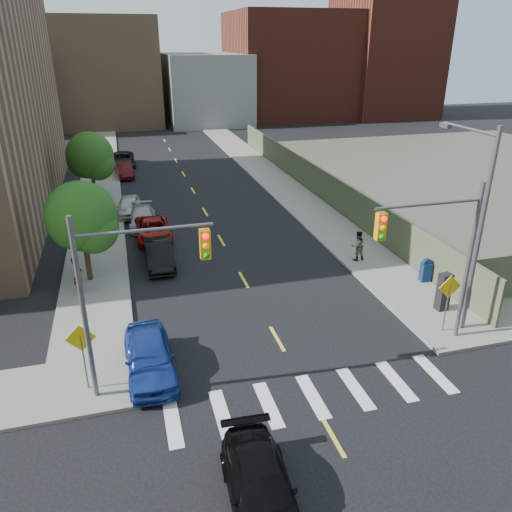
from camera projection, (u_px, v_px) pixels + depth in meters
ground at (359, 483)px, 14.65m from camera, size 160.00×160.00×0.00m
sidewalk_nw at (101, 170)px, 49.42m from camera, size 3.50×73.00×0.15m
sidewalk_ne at (251, 161)px, 53.18m from camera, size 3.50×73.00×0.15m
fence_north at (315, 180)px, 41.23m from camera, size 0.12×44.00×2.50m
gravel_lot at (485, 174)px, 47.96m from camera, size 36.00×42.00×0.06m
bg_bldg_midwest at (109, 72)px, 73.83m from camera, size 14.00×16.00×15.00m
bg_bldg_center at (205, 89)px, 76.47m from camera, size 12.00×16.00×10.00m
bg_bldg_east at (288, 66)px, 80.44m from camera, size 18.00×18.00×16.00m
bg_bldg_fareast at (384, 59)px, 82.16m from camera, size 14.00×16.00×18.00m
smokestack at (409, 25)px, 81.13m from camera, size 1.80×1.80×28.00m
signal_nw at (127, 282)px, 16.69m from camera, size 4.59×0.30×7.00m
signal_ne at (440, 246)px, 19.60m from camera, size 4.59×0.30×7.00m
streetlight_ne at (476, 217)px, 20.66m from camera, size 0.25×3.70×9.00m
warn_sign_nw at (82, 346)px, 17.70m from camera, size 1.06×0.06×2.83m
warn_sign_ne at (449, 293)px, 21.35m from camera, size 1.06×0.06×2.83m
warn_sign_midwest at (92, 222)px, 29.64m from camera, size 1.06×0.06×2.83m
tree_west_near at (82, 220)px, 25.50m from camera, size 3.66×3.64×5.52m
tree_west_far at (90, 158)px, 38.76m from camera, size 3.66×3.64×5.52m
parked_car_blue at (149, 356)px, 19.19m from camera, size 1.94×4.59×1.55m
parked_car_black at (159, 254)px, 28.51m from camera, size 1.51×4.29×1.41m
parked_car_red at (153, 230)px, 32.30m from camera, size 2.18×4.72×1.31m
parked_car_silver at (143, 218)px, 34.56m from camera, size 2.00×4.40×1.25m
parked_car_white at (129, 206)px, 36.74m from camera, size 1.94×4.13×1.37m
parked_car_maroon at (124, 170)px, 46.96m from camera, size 1.85×4.23×1.35m
parked_car_grey at (123, 159)px, 50.88m from camera, size 2.36×5.11×1.42m
black_sedan at (261, 489)px, 13.69m from camera, size 2.05×4.59×1.31m
mailbox at (426, 270)px, 26.34m from camera, size 0.55×0.43×1.29m
payphone at (444, 292)px, 23.45m from camera, size 0.59×0.50×1.85m
pedestrian_west at (78, 275)px, 24.96m from camera, size 0.52×0.75×1.97m
pedestrian_east at (358, 246)px, 28.76m from camera, size 0.92×0.75×1.77m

